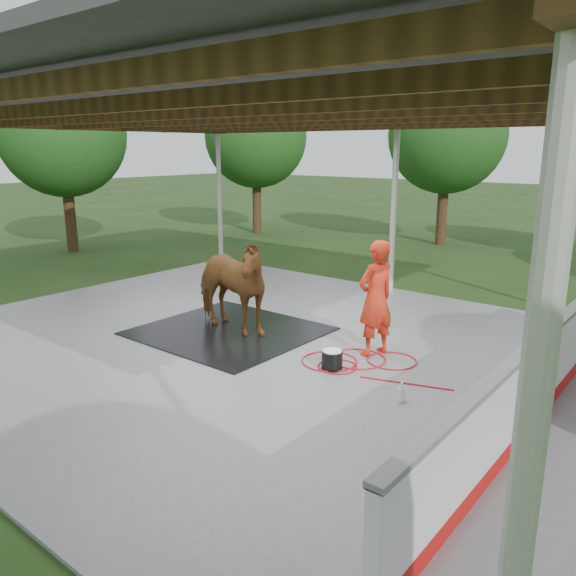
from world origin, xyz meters
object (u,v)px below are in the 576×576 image
Objects in this scene: horse at (228,284)px; handler at (376,298)px; wash_bucket at (332,359)px; dasher_board at (537,381)px.

handler reaches higher than horse.
handler is 5.87× the size of wash_bucket.
dasher_board is at bearing -86.04° from horse.
handler is (-2.76, 0.79, 0.41)m from dasher_board.
wash_bucket is at bearing -91.43° from horse.
horse is 2.65m from wash_bucket.
handler is (2.70, 0.66, 0.05)m from horse.
dasher_board is 24.52× the size of wash_bucket.
horse is at bearing 173.27° from wash_bucket.
horse is 1.09× the size of handler.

